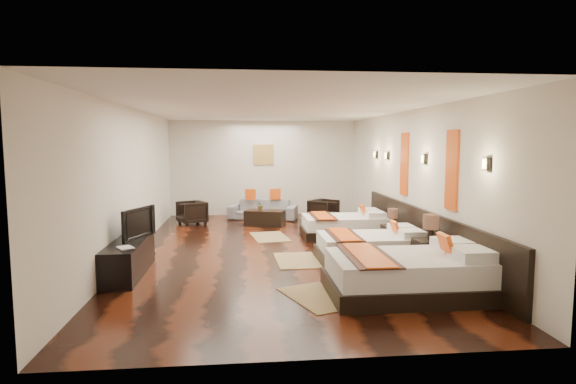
{
  "coord_description": "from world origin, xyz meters",
  "views": [
    {
      "loc": [
        -0.66,
        -9.09,
        2.13
      ],
      "look_at": [
        0.32,
        0.67,
        1.1
      ],
      "focal_mm": 28.93,
      "sensor_mm": 36.0,
      "label": 1
    }
  ],
  "objects": [
    {
      "name": "bed_near",
      "position": [
        1.7,
        -2.91,
        0.3
      ],
      "size": [
        2.27,
        1.43,
        0.87
      ],
      "color": "black",
      "rests_on": "floor"
    },
    {
      "name": "ceiling",
      "position": [
        0.0,
        0.0,
        2.8
      ],
      "size": [
        5.5,
        9.5,
        0.01
      ],
      "primitive_type": "cube",
      "color": "white",
      "rests_on": "floor"
    },
    {
      "name": "jute_mat_mid",
      "position": [
        0.33,
        -0.86,
        0.01
      ],
      "size": [
        0.79,
        1.22,
        0.01
      ],
      "primitive_type": "cube",
      "rotation": [
        0.0,
        0.0,
        0.03
      ],
      "color": "#977B4D",
      "rests_on": "floor"
    },
    {
      "name": "armchair_right",
      "position": [
        1.57,
        3.28,
        0.31
      ],
      "size": [
        0.94,
        0.93,
        0.61
      ],
      "primitive_type": "imported",
      "rotation": [
        0.0,
        0.0,
        0.82
      ],
      "color": "black",
      "rests_on": "floor"
    },
    {
      "name": "coffee_table",
      "position": [
        -0.06,
        2.84,
        0.2
      ],
      "size": [
        1.11,
        0.81,
        0.4
      ],
      "primitive_type": "cube",
      "rotation": [
        0.0,
        0.0,
        -0.34
      ],
      "color": "black",
      "rests_on": "floor"
    },
    {
      "name": "left_wall",
      "position": [
        -2.75,
        0.0,
        1.4
      ],
      "size": [
        0.01,
        9.5,
        2.8
      ],
      "primitive_type": "cube",
      "color": "silver",
      "rests_on": "floor"
    },
    {
      "name": "sconce_mid",
      "position": [
        2.7,
        -0.8,
        1.85
      ],
      "size": [
        0.07,
        0.12,
        0.18
      ],
      "color": "black",
      "rests_on": "right_wall"
    },
    {
      "name": "floor",
      "position": [
        0.0,
        0.0,
        0.0
      ],
      "size": [
        5.5,
        9.5,
        0.01
      ],
      "primitive_type": "cube",
      "color": "black",
      "rests_on": "ground"
    },
    {
      "name": "tv",
      "position": [
        -2.45,
        -1.23,
        0.81
      ],
      "size": [
        0.44,
        0.88,
        0.52
      ],
      "primitive_type": "imported",
      "rotation": [
        0.0,
        0.0,
        1.19
      ],
      "color": "black",
      "rests_on": "tv_console"
    },
    {
      "name": "sconce_near",
      "position": [
        2.7,
        -3.0,
        1.85
      ],
      "size": [
        0.07,
        0.12,
        0.18
      ],
      "color": "black",
      "rests_on": "right_wall"
    },
    {
      "name": "jute_mat_far",
      "position": [
        -0.03,
        1.32,
        0.01
      ],
      "size": [
        0.92,
        1.3,
        0.01
      ],
      "primitive_type": "cube",
      "rotation": [
        0.0,
        0.0,
        0.15
      ],
      "color": "#977B4D",
      "rests_on": "floor"
    },
    {
      "name": "gold_artwork",
      "position": [
        0.0,
        4.73,
        1.8
      ],
      "size": [
        0.6,
        0.04,
        0.6
      ],
      "primitive_type": "cube",
      "color": "#AD873F",
      "rests_on": "back_wall"
    },
    {
      "name": "headboard_panel",
      "position": [
        2.71,
        -0.8,
        0.45
      ],
      "size": [
        0.08,
        6.6,
        0.9
      ],
      "primitive_type": "cube",
      "color": "black",
      "rests_on": "floor"
    },
    {
      "name": "orange_panel_a",
      "position": [
        2.73,
        -1.9,
        1.7
      ],
      "size": [
        0.04,
        0.4,
        1.3
      ],
      "primitive_type": "cube",
      "color": "#D86014",
      "rests_on": "right_wall"
    },
    {
      "name": "bed_mid",
      "position": [
        1.69,
        -0.99,
        0.25
      ],
      "size": [
        1.92,
        1.2,
        0.73
      ],
      "color": "black",
      "rests_on": "floor"
    },
    {
      "name": "nightstand_b",
      "position": [
        2.44,
        0.12,
        0.28
      ],
      "size": [
        0.4,
        0.4,
        0.79
      ],
      "color": "black",
      "rests_on": "floor"
    },
    {
      "name": "nightstand_a",
      "position": [
        2.44,
        -1.81,
        0.34
      ],
      "size": [
        0.49,
        0.49,
        0.96
      ],
      "color": "black",
      "rests_on": "floor"
    },
    {
      "name": "bed_far",
      "position": [
        1.69,
        1.24,
        0.25
      ],
      "size": [
        1.91,
        1.2,
        0.73
      ],
      "color": "black",
      "rests_on": "floor"
    },
    {
      "name": "table_plant",
      "position": [
        -0.17,
        2.91,
        0.52
      ],
      "size": [
        0.26,
        0.24,
        0.24
      ],
      "primitive_type": "imported",
      "rotation": [
        0.0,
        0.0,
        0.27
      ],
      "color": "#22531B",
      "rests_on": "coffee_table"
    },
    {
      "name": "back_wall",
      "position": [
        0.0,
        4.75,
        1.4
      ],
      "size": [
        5.5,
        0.01,
        2.8
      ],
      "primitive_type": "cube",
      "color": "silver",
      "rests_on": "floor"
    },
    {
      "name": "orange_panel_b",
      "position": [
        2.73,
        0.3,
        1.7
      ],
      "size": [
        0.04,
        0.4,
        1.3
      ],
      "primitive_type": "cube",
      "color": "#D86014",
      "rests_on": "right_wall"
    },
    {
      "name": "tv_console",
      "position": [
        -2.5,
        -1.48,
        0.28
      ],
      "size": [
        0.5,
        1.8,
        0.55
      ],
      "primitive_type": "cube",
      "color": "black",
      "rests_on": "floor"
    },
    {
      "name": "book",
      "position": [
        -2.5,
        -2.08,
        0.56
      ],
      "size": [
        0.32,
        0.34,
        0.03
      ],
      "primitive_type": "imported",
      "rotation": [
        0.0,
        0.0,
        0.53
      ],
      "color": "black",
      "rests_on": "tv_console"
    },
    {
      "name": "sconce_lounge",
      "position": [
        2.7,
        2.3,
        1.85
      ],
      "size": [
        0.07,
        0.12,
        0.18
      ],
      "color": "black",
      "rests_on": "right_wall"
    },
    {
      "name": "figurine",
      "position": [
        -2.5,
        -0.78,
        0.72
      ],
      "size": [
        0.37,
        0.37,
        0.34
      ],
      "primitive_type": "imported",
      "rotation": [
        0.0,
        0.0,
        -0.16
      ],
      "color": "brown",
      "rests_on": "tv_console"
    },
    {
      "name": "armchair_left",
      "position": [
        -1.98,
        3.24,
        0.31
      ],
      "size": [
        0.9,
        0.9,
        0.61
      ],
      "primitive_type": "imported",
      "rotation": [
        0.0,
        0.0,
        -1.08
      ],
      "color": "black",
      "rests_on": "floor"
    },
    {
      "name": "jute_mat_near",
      "position": [
        0.39,
        -2.91,
        0.01
      ],
      "size": [
        1.13,
        1.39,
        0.01
      ],
      "primitive_type": "cube",
      "rotation": [
        0.0,
        0.0,
        0.36
      ],
      "color": "#977B4D",
      "rests_on": "floor"
    },
    {
      "name": "right_wall",
      "position": [
        2.75,
        0.0,
        1.4
      ],
      "size": [
        0.01,
        9.5,
        2.8
      ],
      "primitive_type": "cube",
      "color": "silver",
      "rests_on": "floor"
    },
    {
      "name": "sofa",
      "position": [
        -0.06,
        3.89,
        0.28
      ],
      "size": [
        2.03,
        1.22,
        0.55
      ],
      "primitive_type": "imported",
      "rotation": [
        0.0,
        0.0,
        -0.27
      ],
      "color": "slate",
      "rests_on": "floor"
    },
    {
      "name": "sconce_far",
      "position": [
        2.7,
        1.4,
        1.85
      ],
      "size": [
        0.07,
        0.12,
        0.18
      ],
      "color": "black",
      "rests_on": "right_wall"
    }
  ]
}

